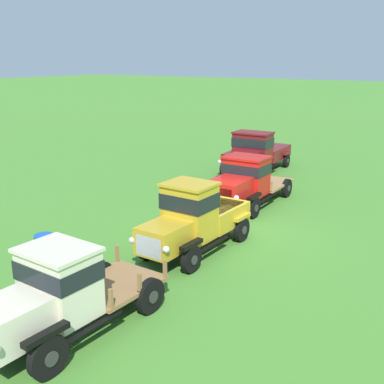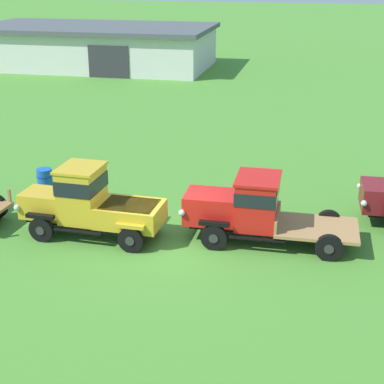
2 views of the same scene
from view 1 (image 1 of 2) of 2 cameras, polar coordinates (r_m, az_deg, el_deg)
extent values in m
plane|color=#47842D|center=(17.53, 5.13, -4.42)|extent=(240.00, 240.00, 0.00)
cylinder|color=black|center=(10.17, -16.68, -18.24)|extent=(0.89, 0.23, 0.88)
cylinder|color=#2D2D2D|center=(10.09, -16.29, -18.48)|extent=(0.31, 0.05, 0.31)
cylinder|color=black|center=(11.93, -4.97, -12.18)|extent=(0.89, 0.23, 0.88)
cylinder|color=#2D2D2D|center=(11.87, -4.57, -12.32)|extent=(0.31, 0.05, 0.31)
cylinder|color=black|center=(13.02, -10.88, -9.93)|extent=(0.89, 0.23, 0.88)
cylinder|color=#2D2D2D|center=(13.09, -11.20, -9.80)|extent=(0.31, 0.05, 0.31)
cube|color=black|center=(11.45, -13.78, -13.41)|extent=(4.37, 1.19, 0.12)
cube|color=beige|center=(10.40, -20.93, -14.26)|extent=(1.51, 1.29, 0.82)
cube|color=black|center=(9.90, -16.91, -15.87)|extent=(1.02, 0.26, 0.12)
cube|color=beige|center=(10.91, -15.39, -10.38)|extent=(1.23, 1.59, 1.47)
cube|color=black|center=(10.77, -15.51, -8.80)|extent=(1.28, 1.62, 0.41)
cube|color=beige|center=(10.60, -15.69, -6.61)|extent=(1.35, 1.66, 0.08)
cube|color=black|center=(10.78, -11.60, -15.37)|extent=(1.62, 0.23, 0.05)
cube|color=black|center=(11.94, -17.32, -12.53)|extent=(1.62, 0.23, 0.05)
cube|color=olive|center=(12.17, -9.13, -10.73)|extent=(2.20, 1.85, 0.10)
cube|color=olive|center=(10.93, -9.60, -12.34)|extent=(0.08, 0.08, 0.46)
cube|color=olive|center=(12.05, -15.24, -9.93)|extent=(0.08, 0.08, 0.46)
cube|color=olive|center=(11.53, -6.22, -10.62)|extent=(0.08, 0.08, 0.46)
cube|color=olive|center=(12.60, -11.89, -8.53)|extent=(0.08, 0.08, 0.46)
cube|color=olive|center=(12.18, -3.23, -9.06)|extent=(0.08, 0.08, 0.46)
cube|color=olive|center=(13.20, -8.86, -7.22)|extent=(0.08, 0.08, 0.46)
cylinder|color=black|center=(13.96, -0.08, -7.98)|extent=(0.82, 0.22, 0.81)
cylinder|color=#2D2D2D|center=(13.90, 0.30, -8.08)|extent=(0.28, 0.04, 0.28)
cylinder|color=black|center=(14.87, -5.28, -6.52)|extent=(0.82, 0.22, 0.81)
cylinder|color=#2D2D2D|center=(14.94, -5.61, -6.43)|extent=(0.28, 0.04, 0.28)
cylinder|color=black|center=(16.33, 5.89, -4.47)|extent=(0.82, 0.22, 0.81)
cylinder|color=#2D2D2D|center=(16.28, 6.23, -4.54)|extent=(0.28, 0.04, 0.28)
cylinder|color=black|center=(17.11, 1.11, -3.43)|extent=(0.82, 0.22, 0.81)
cylinder|color=#2D2D2D|center=(17.17, 0.80, -3.36)|extent=(0.28, 0.04, 0.28)
cube|color=black|center=(15.41, 0.34, -5.32)|extent=(4.29, 1.05, 0.12)
cube|color=gold|center=(14.04, -3.33, -5.46)|extent=(1.48, 1.19, 0.81)
cube|color=silver|center=(13.55, -5.13, -6.47)|extent=(0.09, 0.90, 0.61)
sphere|color=silver|center=(13.17, -3.10, -6.82)|extent=(0.20, 0.20, 0.20)
sphere|color=silver|center=(13.89, -7.11, -5.69)|extent=(0.20, 0.20, 0.20)
cube|color=black|center=(13.78, -0.08, -6.24)|extent=(0.94, 0.23, 0.12)
cube|color=black|center=(14.70, -5.32, -4.88)|extent=(0.94, 0.23, 0.12)
cube|color=gold|center=(14.88, -0.28, -2.38)|extent=(1.22, 1.47, 1.70)
cube|color=black|center=(14.76, -0.28, -0.97)|extent=(1.27, 1.51, 0.48)
cube|color=gold|center=(14.63, -0.29, 0.94)|extent=(1.34, 1.54, 0.08)
cube|color=black|center=(14.87, 2.52, -6.21)|extent=(1.64, 0.20, 0.05)
cube|color=black|center=(15.72, -2.43, -4.98)|extent=(1.64, 0.20, 0.05)
cube|color=gold|center=(16.31, 2.92, -2.66)|extent=(2.07, 1.57, 0.67)
cube|color=black|center=(16.21, 2.93, -1.62)|extent=(1.74, 1.33, 0.06)
cube|color=gold|center=(16.18, 5.94, -2.96)|extent=(0.90, 0.23, 0.12)
cube|color=gold|center=(16.97, 1.12, -1.98)|extent=(0.90, 0.23, 0.12)
cylinder|color=black|center=(18.70, 7.34, -1.88)|extent=(0.82, 0.19, 0.82)
cylinder|color=#2D2D2D|center=(18.65, 7.65, -1.93)|extent=(0.29, 0.03, 0.29)
cylinder|color=black|center=(19.51, 2.36, -1.01)|extent=(0.82, 0.19, 0.82)
cylinder|color=#2D2D2D|center=(19.56, 2.08, -0.96)|extent=(0.29, 0.03, 0.29)
cylinder|color=black|center=(21.76, 11.17, 0.46)|extent=(0.82, 0.19, 0.82)
cylinder|color=#2D2D2D|center=(21.72, 11.44, 0.42)|extent=(0.29, 0.03, 0.29)
cylinder|color=black|center=(22.46, 6.72, 1.13)|extent=(0.82, 0.19, 0.82)
cylinder|color=#2D2D2D|center=(22.50, 6.47, 1.17)|extent=(0.29, 0.03, 0.29)
cube|color=black|center=(20.46, 6.89, -0.08)|extent=(4.98, 1.06, 0.12)
cube|color=red|center=(18.70, 4.49, 0.14)|extent=(1.67, 1.32, 0.92)
cube|color=silver|center=(18.03, 3.30, -0.58)|extent=(0.07, 1.03, 0.69)
sphere|color=silver|center=(17.69, 5.28, -0.71)|extent=(0.20, 0.20, 0.20)
sphere|color=silver|center=(18.34, 1.37, -0.06)|extent=(0.20, 0.20, 0.20)
cube|color=black|center=(18.56, 7.39, -0.52)|extent=(0.94, 0.21, 0.12)
cube|color=black|center=(19.38, 2.37, 0.29)|extent=(0.94, 0.21, 0.12)
cube|color=red|center=(19.88, 6.44, 1.89)|extent=(1.23, 1.66, 1.50)
cube|color=black|center=(19.80, 6.47, 2.84)|extent=(1.28, 1.69, 0.42)
cube|color=red|center=(19.71, 6.51, 4.12)|extent=(1.35, 1.73, 0.08)
cube|color=black|center=(19.84, 8.90, -0.72)|extent=(1.71, 0.15, 0.05)
cube|color=black|center=(20.59, 4.22, 0.04)|extent=(1.71, 0.15, 0.05)
cube|color=#9E7547|center=(21.70, 8.54, 1.08)|extent=(2.54, 1.93, 0.10)
cube|color=#9E7547|center=(20.56, 7.19, 0.97)|extent=(0.09, 1.78, 0.44)
cylinder|color=black|center=(24.47, 8.33, 2.22)|extent=(0.77, 0.20, 0.76)
cylinder|color=#2D2D2D|center=(24.43, 8.55, 2.19)|extent=(0.27, 0.04, 0.27)
cylinder|color=black|center=(25.32, 3.84, 2.81)|extent=(0.77, 0.20, 0.76)
cylinder|color=#2D2D2D|center=(25.37, 3.63, 2.83)|extent=(0.27, 0.04, 0.27)
cylinder|color=black|center=(27.71, 11.12, 3.67)|extent=(0.77, 0.20, 0.76)
cylinder|color=#2D2D2D|center=(27.68, 11.32, 3.64)|extent=(0.27, 0.04, 0.27)
cylinder|color=black|center=(28.47, 7.05, 4.16)|extent=(0.77, 0.20, 0.76)
cylinder|color=#2D2D2D|center=(28.51, 6.86, 4.18)|extent=(0.27, 0.04, 0.27)
cube|color=black|center=(26.39, 7.60, 3.41)|extent=(5.18, 1.36, 0.12)
cube|color=maroon|center=(24.54, 5.84, 3.68)|extent=(1.71, 1.56, 0.84)
cube|color=silver|center=(23.83, 5.03, 3.24)|extent=(0.10, 1.18, 0.63)
sphere|color=silver|center=(23.49, 6.79, 3.16)|extent=(0.20, 0.20, 0.20)
sphere|color=silver|center=(24.16, 3.30, 3.60)|extent=(0.20, 0.20, 0.20)
cube|color=black|center=(24.37, 8.37, 3.20)|extent=(0.88, 0.23, 0.12)
cube|color=black|center=(25.23, 3.86, 3.76)|extent=(0.88, 0.23, 0.12)
cube|color=maroon|center=(25.73, 7.19, 5.10)|extent=(1.24, 1.93, 1.63)
cube|color=black|center=(25.67, 7.22, 5.90)|extent=(1.29, 1.97, 0.46)
cube|color=maroon|center=(25.59, 7.26, 6.98)|extent=(1.36, 2.02, 0.08)
cube|color=black|center=(25.63, 9.38, 2.92)|extent=(1.65, 0.20, 0.05)
cube|color=black|center=(26.43, 5.14, 3.46)|extent=(1.65, 0.20, 0.05)
cube|color=maroon|center=(27.61, 8.78, 4.70)|extent=(2.82, 2.07, 0.64)
cube|color=black|center=(27.56, 8.81, 5.29)|extent=(2.37, 1.75, 0.06)
cube|color=maroon|center=(27.63, 11.17, 4.54)|extent=(0.84, 0.23, 0.12)
cube|color=maroon|center=(28.39, 7.08, 5.01)|extent=(0.84, 0.23, 0.12)
cylinder|color=#1951B2|center=(15.19, -17.03, -6.48)|extent=(0.58, 0.58, 0.91)
cylinder|color=navy|center=(15.13, -17.08, -5.84)|extent=(0.61, 0.61, 0.03)
cylinder|color=navy|center=(15.26, -16.97, -7.11)|extent=(0.61, 0.61, 0.03)
camera|label=2|loc=(20.95, 59.07, 14.56)|focal=55.00mm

